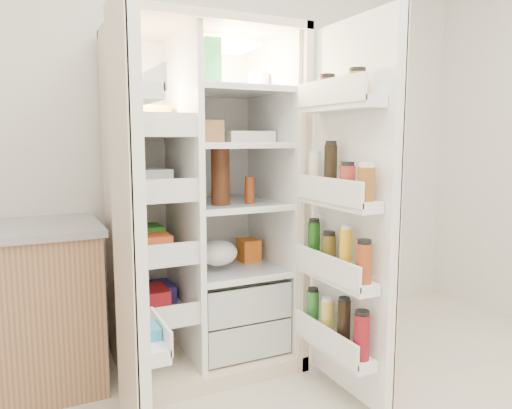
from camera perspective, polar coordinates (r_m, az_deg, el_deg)
name	(u,v)px	position (r m, az deg, el deg)	size (l,w,h in m)	color
wall_back	(198,119)	(3.00, -6.85, 9.94)	(4.00, 0.02, 2.70)	silver
refrigerator	(203,228)	(2.68, -6.28, -2.74)	(0.92, 0.70, 1.80)	beige
freezer_door	(129,227)	(1.95, -14.68, -2.56)	(0.15, 0.40, 1.72)	white
fridge_door	(349,217)	(2.27, 10.92, -1.46)	(0.17, 0.58, 1.72)	white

